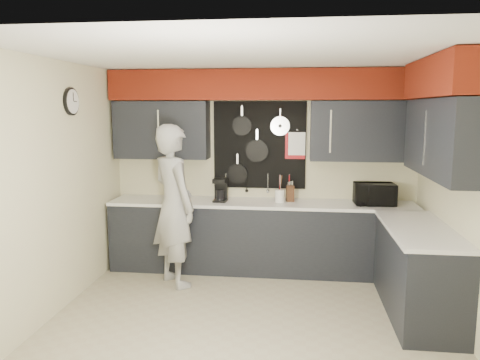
# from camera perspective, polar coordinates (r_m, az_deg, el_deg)

# --- Properties ---
(ground) EXTENTS (4.00, 4.00, 0.00)m
(ground) POSITION_cam_1_polar(r_m,az_deg,el_deg) (4.93, 1.20, -16.56)
(ground) COLOR tan
(ground) RESTS_ON ground
(back_wall_assembly) EXTENTS (4.00, 0.36, 2.60)m
(back_wall_assembly) POSITION_cam_1_polar(r_m,az_deg,el_deg) (6.05, 2.88, 7.80)
(back_wall_assembly) COLOR beige
(back_wall_assembly) RESTS_ON ground
(right_wall_assembly) EXTENTS (0.36, 3.50, 2.60)m
(right_wall_assembly) POSITION_cam_1_polar(r_m,az_deg,el_deg) (4.91, 23.79, 6.07)
(right_wall_assembly) COLOR beige
(right_wall_assembly) RESTS_ON ground
(left_wall_assembly) EXTENTS (0.05, 3.50, 2.60)m
(left_wall_assembly) POSITION_cam_1_polar(r_m,az_deg,el_deg) (5.13, -21.47, -0.54)
(left_wall_assembly) COLOR beige
(left_wall_assembly) RESTS_ON ground
(base_cabinets) EXTENTS (3.95, 2.20, 0.92)m
(base_cabinets) POSITION_cam_1_polar(r_m,az_deg,el_deg) (5.81, 7.21, -7.84)
(base_cabinets) COLOR black
(base_cabinets) RESTS_ON ground
(microwave) EXTENTS (0.50, 0.36, 0.27)m
(microwave) POSITION_cam_1_polar(r_m,az_deg,el_deg) (6.04, 16.07, -1.66)
(microwave) COLOR black
(microwave) RESTS_ON base_cabinets
(knife_block) EXTENTS (0.11, 0.11, 0.21)m
(knife_block) POSITION_cam_1_polar(r_m,az_deg,el_deg) (6.05, 6.13, -1.65)
(knife_block) COLOR #341E10
(knife_block) RESTS_ON base_cabinets
(utensil_crock) EXTENTS (0.12, 0.12, 0.16)m
(utensil_crock) POSITION_cam_1_polar(r_m,az_deg,el_deg) (6.00, 4.86, -1.94)
(utensil_crock) COLOR white
(utensil_crock) RESTS_ON base_cabinets
(coffee_maker) EXTENTS (0.17, 0.21, 0.30)m
(coffee_maker) POSITION_cam_1_polar(r_m,az_deg,el_deg) (6.02, -2.39, -1.14)
(coffee_maker) COLOR black
(coffee_maker) RESTS_ON base_cabinets
(person) EXTENTS (0.82, 0.83, 1.93)m
(person) POSITION_cam_1_polar(r_m,az_deg,el_deg) (5.61, -8.07, -3.11)
(person) COLOR #9C9C9A
(person) RESTS_ON ground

